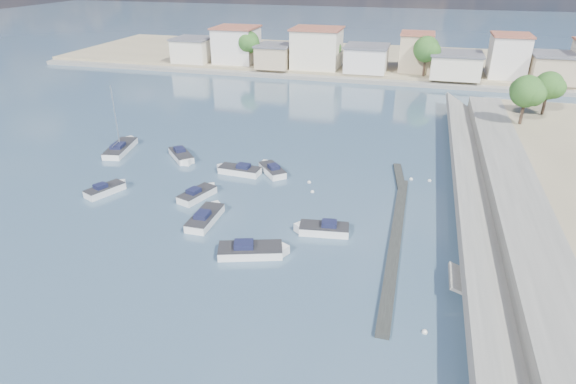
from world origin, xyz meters
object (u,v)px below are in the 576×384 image
object	(u,v)px
motorboat_c	(238,170)
motorboat_h	(254,251)
motorboat_e	(107,190)
motorboat_d	(321,229)
motorboat_f	(272,170)
motorboat_a	(206,217)
motorboat_g	(182,156)
motorboat_b	(199,194)
sailboat	(121,148)

from	to	relation	value
motorboat_c	motorboat_h	size ratio (longest dim) A/B	0.89
motorboat_c	motorboat_e	world-z (taller)	same
motorboat_c	motorboat_d	distance (m)	16.56
motorboat_d	motorboat_h	size ratio (longest dim) A/B	0.84
motorboat_d	motorboat_f	bearing A→B (deg)	125.28
motorboat_a	motorboat_h	bearing A→B (deg)	-34.80
motorboat_d	motorboat_g	xyz separation A→B (m)	(-20.98, 13.32, 0.00)
motorboat_b	motorboat_e	xyz separation A→B (m)	(-10.19, -1.63, 0.00)
motorboat_a	motorboat_d	distance (m)	11.38
motorboat_a	motorboat_f	distance (m)	13.11
motorboat_f	motorboat_h	distance (m)	17.71
motorboat_h	motorboat_a	bearing A→B (deg)	145.20
motorboat_e	motorboat_f	distance (m)	18.70
motorboat_e	motorboat_h	xyz separation A→B (m)	(19.52, -7.32, 0.00)
motorboat_b	motorboat_h	bearing A→B (deg)	-43.82
motorboat_b	motorboat_g	xyz separation A→B (m)	(-6.76, 9.51, 0.00)
motorboat_b	motorboat_e	size ratio (longest dim) A/B	1.07
motorboat_a	motorboat_e	xyz separation A→B (m)	(-13.05, 2.83, -0.00)
motorboat_a	motorboat_b	distance (m)	5.30
motorboat_f	motorboat_g	size ratio (longest dim) A/B	0.91
motorboat_g	motorboat_h	world-z (taller)	same
motorboat_e	motorboat_g	bearing A→B (deg)	72.88
motorboat_c	motorboat_b	bearing A→B (deg)	-104.06
motorboat_d	motorboat_h	bearing A→B (deg)	-133.55
motorboat_b	motorboat_d	distance (m)	14.72
motorboat_a	motorboat_g	distance (m)	16.96
motorboat_d	motorboat_e	distance (m)	24.51
motorboat_d	motorboat_b	bearing A→B (deg)	165.00
motorboat_h	motorboat_d	bearing A→B (deg)	46.45
motorboat_b	motorboat_h	world-z (taller)	same
motorboat_b	motorboat_d	bearing A→B (deg)	-15.00
motorboat_a	motorboat_c	size ratio (longest dim) A/B	1.04
motorboat_g	motorboat_c	bearing A→B (deg)	-15.57
motorboat_c	motorboat_g	world-z (taller)	same
motorboat_c	sailboat	size ratio (longest dim) A/B	0.62
motorboat_d	motorboat_e	bearing A→B (deg)	174.90
motorboat_f	motorboat_b	bearing A→B (deg)	-123.85
motorboat_d	motorboat_h	world-z (taller)	same
motorboat_a	motorboat_f	xyz separation A→B (m)	(2.75, 12.82, -0.00)
motorboat_b	motorboat_c	distance (m)	7.35
motorboat_c	motorboat_f	bearing A→B (deg)	17.93
motorboat_b	motorboat_e	world-z (taller)	same
motorboat_e	motorboat_d	bearing A→B (deg)	-5.10
motorboat_d	motorboat_g	size ratio (longest dim) A/B	1.06
motorboat_g	sailboat	world-z (taller)	sailboat
motorboat_g	sailboat	xyz separation A→B (m)	(-9.16, 0.65, 0.03)
motorboat_c	motorboat_g	xyz separation A→B (m)	(-8.54, 2.38, 0.00)
motorboat_d	motorboat_g	world-z (taller)	same
motorboat_h	motorboat_g	bearing A→B (deg)	131.08
motorboat_a	motorboat_b	xyz separation A→B (m)	(-2.86, 4.46, -0.00)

